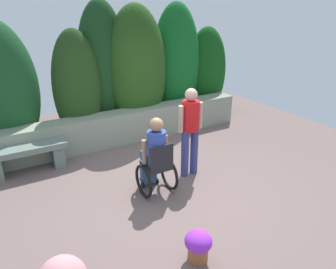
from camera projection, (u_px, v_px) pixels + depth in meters
ground_plane at (167, 185)px, 5.44m from camera, size 10.14×10.14×0.00m
stone_retaining_wall at (119, 128)px, 7.02m from camera, size 6.22×0.48×0.72m
hedge_backdrop at (104, 76)px, 7.09m from camera, size 7.04×1.19×3.07m
stone_bench at (27, 155)px, 5.77m from camera, size 1.43×0.46×0.53m
person_in_wheelchair at (155, 158)px, 5.02m from camera, size 0.53×0.66×1.33m
person_standing_companion at (190, 127)px, 5.45m from camera, size 0.49×0.30×1.63m
flower_pot_purple_near at (198, 245)px, 3.76m from camera, size 0.34×0.34×0.41m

